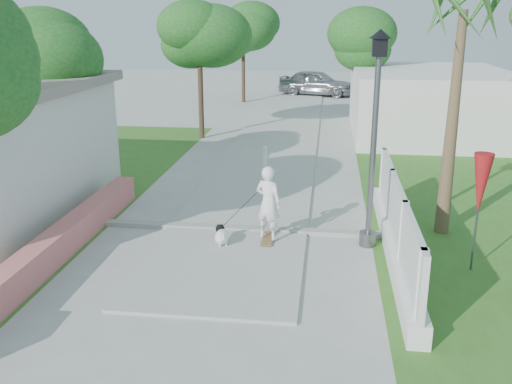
# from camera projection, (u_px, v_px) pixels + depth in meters

# --- Properties ---
(path_strip) EXTENTS (3.20, 36.00, 0.06)m
(path_strip) POSITION_uv_depth(u_px,v_px,m) (285.00, 121.00, 26.21)
(path_strip) COLOR #B7B7B2
(path_strip) RESTS_ON ground
(curb) EXTENTS (6.50, 0.25, 0.10)m
(curb) POSITION_uv_depth(u_px,v_px,m) (237.00, 229.00, 12.94)
(curb) COLOR #999993
(curb) RESTS_ON ground
(pink_wall) EXTENTS (0.45, 8.20, 0.80)m
(pink_wall) POSITION_uv_depth(u_px,v_px,m) (47.00, 253.00, 10.94)
(pink_wall) COLOR #D26D6B
(pink_wall) RESTS_ON ground
(lattice_fence) EXTENTS (0.35, 7.00, 1.50)m
(lattice_fence) POSITION_uv_depth(u_px,v_px,m) (396.00, 231.00, 11.44)
(lattice_fence) COLOR white
(lattice_fence) RESTS_ON ground
(building_right) EXTENTS (6.00, 8.00, 2.60)m
(building_right) POSITION_uv_depth(u_px,v_px,m) (428.00, 102.00, 23.22)
(building_right) COLOR silver
(building_right) RESTS_ON ground
(street_lamp) EXTENTS (0.44, 0.44, 4.44)m
(street_lamp) POSITION_uv_depth(u_px,v_px,m) (374.00, 133.00, 11.41)
(street_lamp) COLOR #59595E
(street_lamp) RESTS_ON ground
(bollard) EXTENTS (0.14, 0.14, 1.09)m
(bollard) POSITION_uv_depth(u_px,v_px,m) (265.00, 163.00, 16.55)
(bollard) COLOR white
(bollard) RESTS_ON ground
(patio_umbrella) EXTENTS (0.36, 0.36, 2.30)m
(patio_umbrella) POSITION_uv_depth(u_px,v_px,m) (481.00, 186.00, 10.46)
(patio_umbrella) COLOR #59595E
(patio_umbrella) RESTS_ON ground
(tree_left_mid) EXTENTS (3.20, 3.20, 4.85)m
(tree_left_mid) POSITION_uv_depth(u_px,v_px,m) (44.00, 63.00, 14.93)
(tree_left_mid) COLOR #4C3826
(tree_left_mid) RESTS_ON ground
(tree_path_left) EXTENTS (3.40, 3.40, 5.23)m
(tree_path_left) POSITION_uv_depth(u_px,v_px,m) (200.00, 39.00, 21.64)
(tree_path_left) COLOR #4C3826
(tree_path_left) RESTS_ON ground
(tree_path_right) EXTENTS (3.00, 3.00, 4.79)m
(tree_path_right) POSITION_uv_depth(u_px,v_px,m) (360.00, 44.00, 24.78)
(tree_path_right) COLOR #4C3826
(tree_path_right) RESTS_ON ground
(tree_path_far) EXTENTS (3.20, 3.20, 5.17)m
(tree_path_far) POSITION_uv_depth(u_px,v_px,m) (243.00, 32.00, 31.09)
(tree_path_far) COLOR #4C3826
(tree_path_far) RESTS_ON ground
(palm_far) EXTENTS (1.80, 1.80, 5.30)m
(palm_far) POSITION_uv_depth(u_px,v_px,m) (462.00, 26.00, 11.55)
(palm_far) COLOR brown
(palm_far) RESTS_ON ground
(skateboarder) EXTENTS (1.28, 0.85, 1.69)m
(skateboarder) POSITION_uv_depth(u_px,v_px,m) (261.00, 205.00, 12.05)
(skateboarder) COLOR olive
(skateboarder) RESTS_ON ground
(dog) EXTENTS (0.44, 0.62, 0.45)m
(dog) POSITION_uv_depth(u_px,v_px,m) (222.00, 236.00, 12.01)
(dog) COLOR white
(dog) RESTS_ON ground
(parked_car) EXTENTS (4.81, 2.79, 1.54)m
(parked_car) POSITION_uv_depth(u_px,v_px,m) (316.00, 83.00, 34.58)
(parked_car) COLOR #9E9FA5
(parked_car) RESTS_ON ground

